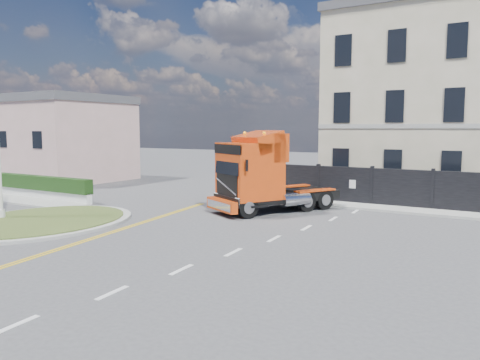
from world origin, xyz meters
The scene contains 10 objects.
ground centered at (0.00, 0.00, 0.00)m, with size 120.00×120.00×0.00m, color #424244.
traffic_island centered at (-7.00, -3.00, 0.08)m, with size 6.80×6.80×0.17m.
hedge_wall centered at (-13.00, 1.50, 0.74)m, with size 8.00×0.55×1.35m.
pavement_side centered at (-13.00, 0.40, 0.05)m, with size 8.50×1.80×0.10m, color #999994.
seaside_bldg_pink centered at (-20.00, 9.00, 3.00)m, with size 8.00×8.00×6.00m, color #CFA5A2.
seaside_bldg_cream centered at (-28.00, 11.00, 2.50)m, with size 9.00×8.00×5.00m, color beige.
hoarding_fence centered at (6.55, 9.00, 1.00)m, with size 18.80×0.25×2.00m.
georgian_building centered at (6.00, 16.50, 5.77)m, with size 12.30×10.30×12.80m.
pavement_far centered at (6.00, 8.10, 0.06)m, with size 20.00×1.60×0.12m, color #999994.
truck centered at (-0.15, 4.28, 1.72)m, with size 5.12×6.75×3.83m.
Camera 1 is at (10.55, -15.60, 4.04)m, focal length 35.00 mm.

